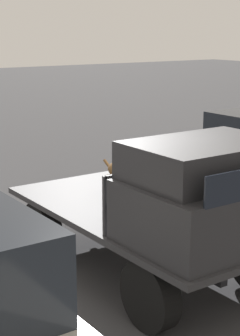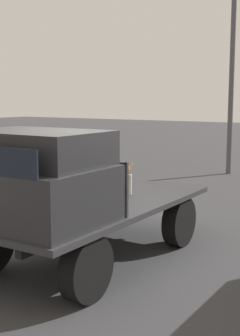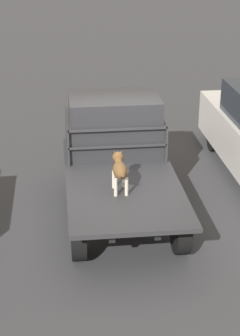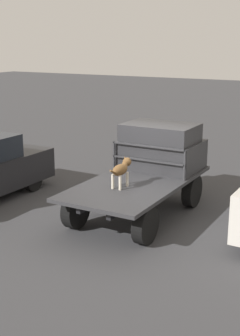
{
  "view_description": "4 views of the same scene",
  "coord_description": "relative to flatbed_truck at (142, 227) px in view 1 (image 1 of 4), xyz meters",
  "views": [
    {
      "loc": [
        5.68,
        -4.31,
        3.22
      ],
      "look_at": [
        -0.65,
        0.09,
        1.31
      ],
      "focal_mm": 60.0,
      "sensor_mm": 36.0,
      "label": 1
    },
    {
      "loc": [
        5.52,
        4.03,
        2.4
      ],
      "look_at": [
        -0.65,
        0.09,
        1.31
      ],
      "focal_mm": 50.0,
      "sensor_mm": 36.0,
      "label": 2
    },
    {
      "loc": [
        -9.21,
        1.07,
        5.13
      ],
      "look_at": [
        -0.65,
        0.09,
        1.31
      ],
      "focal_mm": 60.0,
      "sensor_mm": 36.0,
      "label": 3
    },
    {
      "loc": [
        -9.11,
        -4.73,
        3.95
      ],
      "look_at": [
        -0.65,
        0.09,
        1.31
      ],
      "focal_mm": 50.0,
      "sensor_mm": 36.0,
      "label": 4
    }
  ],
  "objects": [
    {
      "name": "truck_cab",
      "position": [
        1.26,
        0.0,
        0.78
      ],
      "size": [
        1.43,
        1.9,
        1.13
      ],
      "color": "#28282B",
      "rests_on": "flatbed_truck"
    },
    {
      "name": "ground_plane",
      "position": [
        0.0,
        0.0,
        -0.63
      ],
      "size": [
        80.0,
        80.0,
        0.0
      ],
      "primitive_type": "plane",
      "color": "#38383A"
    },
    {
      "name": "flatbed_truck",
      "position": [
        0.0,
        0.0,
        0.0
      ],
      "size": [
        4.1,
        2.02,
        0.87
      ],
      "color": "black",
      "rests_on": "ground"
    },
    {
      "name": "dog",
      "position": [
        -0.58,
        0.09,
        0.64
      ],
      "size": [
        0.86,
        0.24,
        0.64
      ],
      "rotation": [
        0.0,
        0.0,
        0.13
      ],
      "color": "beige",
      "rests_on": "flatbed_truck"
    },
    {
      "name": "truck_headboard",
      "position": [
        0.51,
        0.0,
        0.72
      ],
      "size": [
        0.04,
        1.9,
        0.72
      ],
      "color": "#2D2D30",
      "rests_on": "flatbed_truck"
    }
  ]
}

